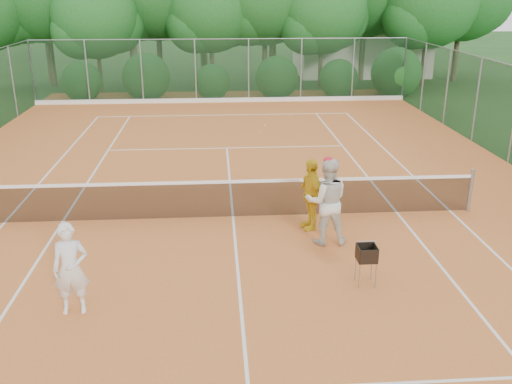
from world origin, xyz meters
TOP-DOWN VIEW (x-y plane):
  - ground at (0.00, 0.00)m, footprint 120.00×120.00m
  - clay_court at (0.00, 0.00)m, footprint 18.00×36.00m
  - club_building at (9.00, 24.00)m, footprint 8.00×5.00m
  - tennis_net at (0.00, 0.00)m, footprint 11.97×0.10m
  - player_white at (-2.88, -4.11)m, footprint 0.64×0.45m
  - player_center_grp at (1.98, -1.59)m, footprint 0.97×0.78m
  - player_yellow at (1.77, -0.77)m, footprint 0.63×1.06m
  - ball_hopper at (2.39, -3.51)m, footprint 0.35×0.35m
  - stray_ball_a at (1.62, 9.68)m, footprint 0.07×0.07m
  - stray_ball_b at (2.87, 11.32)m, footprint 0.07×0.07m
  - stray_ball_c at (1.33, 8.47)m, footprint 0.07×0.07m
  - court_markings at (0.00, 0.00)m, footprint 11.03×23.83m
  - fence_back at (0.00, 15.00)m, footprint 18.07×0.07m

SIDE VIEW (x-z plane):
  - ground at x=0.00m, z-range 0.00..0.00m
  - clay_court at x=0.00m, z-range 0.00..0.02m
  - court_markings at x=0.00m, z-range 0.02..0.03m
  - stray_ball_a at x=1.62m, z-range 0.02..0.09m
  - stray_ball_b at x=2.87m, z-range 0.02..0.09m
  - stray_ball_c at x=1.33m, z-range 0.02..0.09m
  - tennis_net at x=0.00m, z-range -0.02..1.08m
  - ball_hopper at x=2.39m, z-range 0.25..1.04m
  - player_white at x=-2.88m, z-range 0.02..1.67m
  - player_yellow at x=1.77m, z-range 0.02..1.70m
  - player_center_grp at x=1.98m, z-range 0.01..1.98m
  - club_building at x=9.00m, z-range 0.00..3.00m
  - fence_back at x=0.00m, z-range 0.02..3.02m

